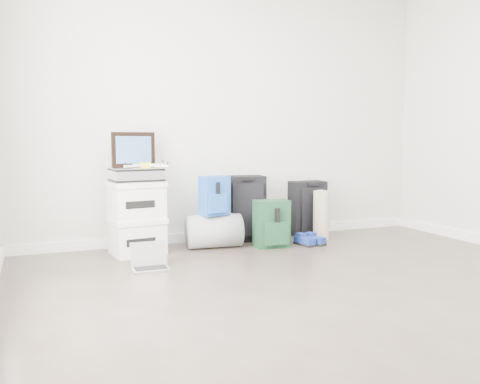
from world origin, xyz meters
name	(u,v)px	position (x,y,z in m)	size (l,w,h in m)	color
ground	(375,311)	(0.00, 0.00, 0.00)	(5.00, 5.00, 0.00)	#382E28
room_envelope	(381,28)	(0.00, 0.02, 1.72)	(4.52, 5.02, 2.71)	silver
boxes_stack	(137,218)	(-1.08, 2.13, 0.34)	(0.52, 0.45, 0.68)	silver
briefcase	(136,175)	(-1.08, 2.13, 0.74)	(0.44, 0.32, 0.13)	#B2B2B7
painting	(134,150)	(-1.08, 2.23, 0.97)	(0.42, 0.15, 0.33)	black
drone	(145,165)	(-1.00, 2.11, 0.83)	(0.44, 0.44, 0.05)	gold
duffel_bag	(214,231)	(-0.32, 2.14, 0.16)	(0.33, 0.33, 0.53)	gray
blue_backpack	(215,196)	(-0.32, 2.11, 0.51)	(0.30, 0.25, 0.38)	#1A40AC
large_suitcase	(243,208)	(0.08, 2.35, 0.34)	(0.47, 0.33, 0.68)	black
green_backpack	(272,225)	(0.22, 1.95, 0.22)	(0.34, 0.26, 0.47)	#12321F
carry_on	(308,208)	(0.86, 2.37, 0.30)	(0.38, 0.25, 0.60)	black
shoes	(309,241)	(0.61, 1.89, 0.04)	(0.27, 0.27, 0.08)	black
rolled_rug	(321,215)	(0.88, 2.12, 0.26)	(0.17, 0.17, 0.52)	tan
laptop	(150,262)	(-1.08, 1.56, 0.05)	(0.31, 0.23, 0.21)	#B8B8BD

